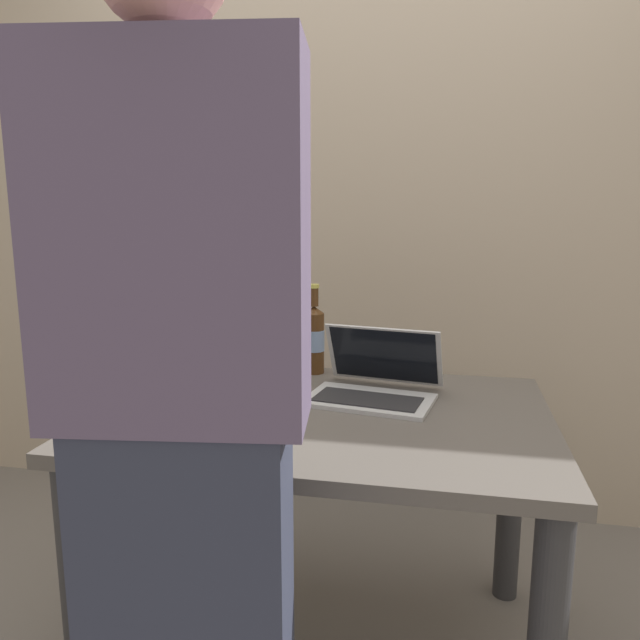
{
  "coord_description": "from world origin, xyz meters",
  "views": [
    {
      "loc": [
        0.31,
        -1.57,
        1.29
      ],
      "look_at": [
        -0.01,
        0.0,
        0.99
      ],
      "focal_mm": 34.42,
      "sensor_mm": 36.0,
      "label": 1
    }
  ],
  "objects_px": {
    "laptop": "(375,382)",
    "beer_bottle_amber": "(264,344)",
    "person_figure": "(181,424)",
    "beer_bottle_brown": "(314,338)"
  },
  "relations": [
    {
      "from": "laptop",
      "to": "beer_bottle_amber",
      "type": "height_order",
      "value": "beer_bottle_amber"
    },
    {
      "from": "laptop",
      "to": "beer_bottle_brown",
      "type": "relative_size",
      "value": 1.33
    },
    {
      "from": "beer_bottle_amber",
      "to": "person_figure",
      "type": "height_order",
      "value": "person_figure"
    },
    {
      "from": "beer_bottle_amber",
      "to": "beer_bottle_brown",
      "type": "bearing_deg",
      "value": 53.14
    },
    {
      "from": "laptop",
      "to": "person_figure",
      "type": "relative_size",
      "value": 0.22
    },
    {
      "from": "beer_bottle_brown",
      "to": "beer_bottle_amber",
      "type": "height_order",
      "value": "beer_bottle_amber"
    },
    {
      "from": "person_figure",
      "to": "beer_bottle_brown",
      "type": "bearing_deg",
      "value": 89.33
    },
    {
      "from": "laptop",
      "to": "beer_bottle_amber",
      "type": "bearing_deg",
      "value": 171.27
    },
    {
      "from": "laptop",
      "to": "beer_bottle_amber",
      "type": "xyz_separation_m",
      "value": [
        -0.35,
        0.05,
        0.08
      ]
    },
    {
      "from": "beer_bottle_brown",
      "to": "person_figure",
      "type": "height_order",
      "value": "person_figure"
    }
  ]
}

